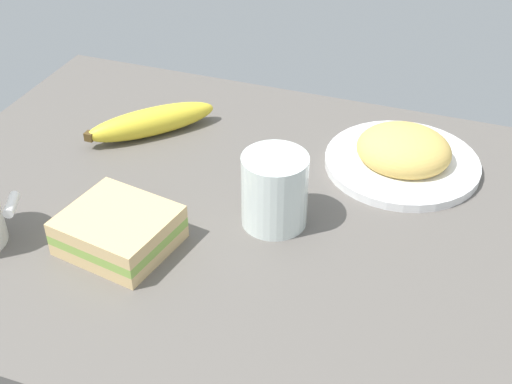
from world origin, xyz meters
TOP-DOWN VIEW (x-y plane):
  - tabletop at (0.00, 0.00)cm, footprint 90.00×64.00cm
  - plate_of_food at (15.01, 16.08)cm, footprint 20.63×20.63cm
  - sandwich_main at (-12.56, -11.30)cm, footprint 13.47×12.50cm
  - glass_of_milk at (2.67, -0.97)cm, footprint 7.89×7.89cm
  - banana at (-20.37, 12.30)cm, footprint 16.11×16.53cm

SIDE VIEW (x-z plane):
  - tabletop at x=0.00cm, z-range 0.00..2.00cm
  - plate_of_food at x=15.01cm, z-range 0.94..6.83cm
  - banana at x=-20.37cm, z-range 2.00..6.05cm
  - sandwich_main at x=-12.56cm, z-range 2.00..6.40cm
  - glass_of_milk at x=2.67cm, z-range 1.71..10.84cm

